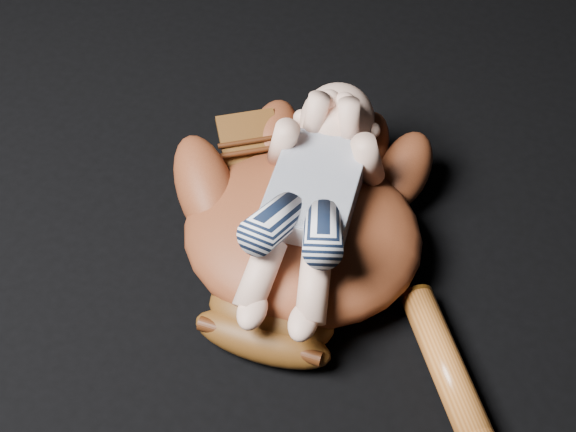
# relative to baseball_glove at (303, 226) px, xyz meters

# --- Properties ---
(baseball_glove) EXTENTS (0.41, 0.46, 0.13)m
(baseball_glove) POSITION_rel_baseball_glove_xyz_m (0.00, 0.00, 0.00)
(baseball_glove) COLOR #5C2713
(baseball_glove) RESTS_ON ground
(newborn_baby) EXTENTS (0.23, 0.39, 0.15)m
(newborn_baby) POSITION_rel_baseball_glove_xyz_m (0.01, -0.00, 0.06)
(newborn_baby) COLOR #D9A58C
(newborn_baby) RESTS_ON baseball_glove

